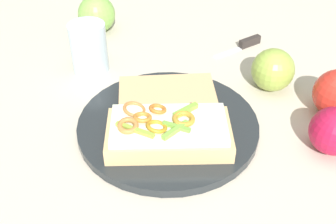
{
  "coord_description": "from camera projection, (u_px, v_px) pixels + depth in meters",
  "views": [
    {
      "loc": [
        -0.47,
        -0.23,
        0.45
      ],
      "look_at": [
        0.0,
        0.0,
        0.03
      ],
      "focal_mm": 46.12,
      "sensor_mm": 36.0,
      "label": 1
    }
  ],
  "objects": [
    {
      "name": "apple_2",
      "position": [
        334.0,
        131.0,
        0.62
      ],
      "size": [
        0.1,
        0.1,
        0.07
      ],
      "primitive_type": "sphere",
      "rotation": [
        0.0,
        0.0,
        4.12
      ],
      "color": "#B21438",
      "rests_on": "ground_plane"
    },
    {
      "name": "plate",
      "position": [
        168.0,
        125.0,
        0.68
      ],
      "size": [
        0.28,
        0.28,
        0.01
      ],
      "primitive_type": "cylinder",
      "color": "#23272A",
      "rests_on": "ground_plane"
    },
    {
      "name": "apple_4",
      "position": [
        273.0,
        70.0,
        0.75
      ],
      "size": [
        0.11,
        0.11,
        0.08
      ],
      "primitive_type": "sphere",
      "rotation": [
        0.0,
        0.0,
        0.68
      ],
      "color": "#8EA942",
      "rests_on": "ground_plane"
    },
    {
      "name": "apple_1",
      "position": [
        97.0,
        14.0,
        0.91
      ],
      "size": [
        0.11,
        0.11,
        0.08
      ],
      "primitive_type": "sphere",
      "rotation": [
        0.0,
        0.0,
        4.12
      ],
      "color": "#79AF49",
      "rests_on": "ground_plane"
    },
    {
      "name": "ground_plane",
      "position": [
        168.0,
        128.0,
        0.68
      ],
      "size": [
        2.0,
        2.0,
        0.0
      ],
      "primitive_type": "plane",
      "color": "#BDB19E",
      "rests_on": "ground"
    },
    {
      "name": "knife",
      "position": [
        245.0,
        44.0,
        0.88
      ],
      "size": [
        0.1,
        0.07,
        0.02
      ],
      "rotation": [
        0.0,
        0.0,
        2.6
      ],
      "color": "silver",
      "rests_on": "ground_plane"
    },
    {
      "name": "drinking_glass",
      "position": [
        89.0,
        48.0,
        0.79
      ],
      "size": [
        0.07,
        0.07,
        0.09
      ],
      "primitive_type": "cylinder",
      "color": "silver",
      "rests_on": "ground_plane"
    },
    {
      "name": "sandwich",
      "position": [
        168.0,
        132.0,
        0.63
      ],
      "size": [
        0.17,
        0.21,
        0.05
      ],
      "rotation": [
        0.0,
        0.0,
        2.05
      ],
      "color": "tan",
      "rests_on": "plate"
    },
    {
      "name": "bread_slice_side",
      "position": [
        167.0,
        98.0,
        0.7
      ],
      "size": [
        0.17,
        0.19,
        0.02
      ],
      "primitive_type": "cube",
      "rotation": [
        0.0,
        0.0,
        2.1
      ],
      "color": "tan",
      "rests_on": "plate"
    }
  ]
}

